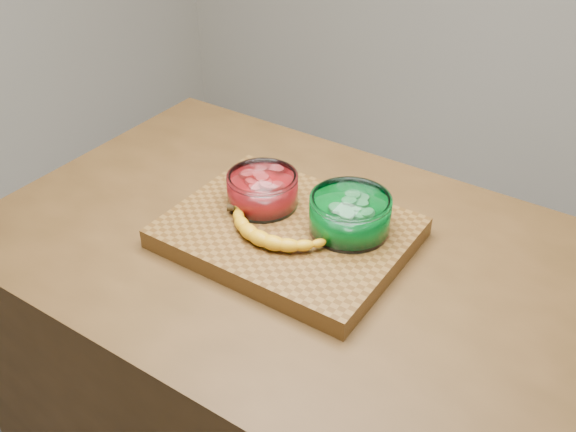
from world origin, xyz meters
The scene contains 5 objects.
counter centered at (0.00, 0.00, 0.45)m, with size 1.20×0.80×0.90m, color #4E3317.
cutting_board centered at (0.00, 0.00, 0.92)m, with size 0.45×0.35×0.04m, color brown.
bowl_red centered at (-0.08, 0.03, 0.97)m, with size 0.14×0.14×0.07m.
bowl_green centered at (0.11, 0.05, 0.98)m, with size 0.15×0.15×0.07m.
banana centered at (0.00, -0.05, 0.96)m, with size 0.24×0.11×0.03m, color orange, non-canonical shape.
Camera 1 is at (0.56, -0.83, 1.67)m, focal length 40.00 mm.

